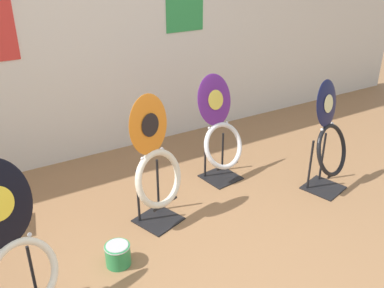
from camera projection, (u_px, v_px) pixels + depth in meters
The scene contains 6 objects.
wall_back at pixel (84, 11), 3.51m from camera, with size 8.00×0.07×2.60m.
toilet_seat_display_orange_sun at pixel (156, 166), 2.89m from camera, with size 0.44×0.36×0.95m.
toilet_seat_display_jazz_black at pixel (14, 250), 2.14m from camera, with size 0.46×0.42×0.91m.
toilet_seat_display_purple_note at pixel (220, 132), 3.47m from camera, with size 0.41×0.35×0.88m.
toilet_seat_display_navy_moon at pixel (329, 139), 3.30m from camera, with size 0.44×0.34×0.90m.
paint_can at pixel (118, 254), 2.64m from camera, with size 0.16×0.16×0.15m.
Camera 1 is at (-1.10, -1.33, 1.84)m, focal length 40.00 mm.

